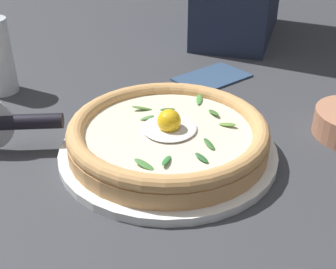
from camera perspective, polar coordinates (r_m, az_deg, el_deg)
The scene contains 5 objects.
ground_plane at distance 0.66m, azimuth -1.69°, elevation -2.00°, with size 2.40×2.40×0.03m, color #37393E.
pizza_plate at distance 0.62m, azimuth -0.00°, elevation -2.08°, with size 0.31×0.31×0.01m, color white.
pizza at distance 0.60m, azimuth 0.01°, elevation 0.11°, with size 0.28×0.28×0.06m.
pizza_cutter at distance 0.64m, azimuth -19.78°, elevation 1.54°, with size 0.03×0.16×0.09m.
folded_napkin at distance 0.86m, azimuth 5.85°, elevation 7.60°, with size 0.14×0.09×0.01m, color navy.
Camera 1 is at (0.55, 0.03, 0.34)m, focal length 46.26 mm.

